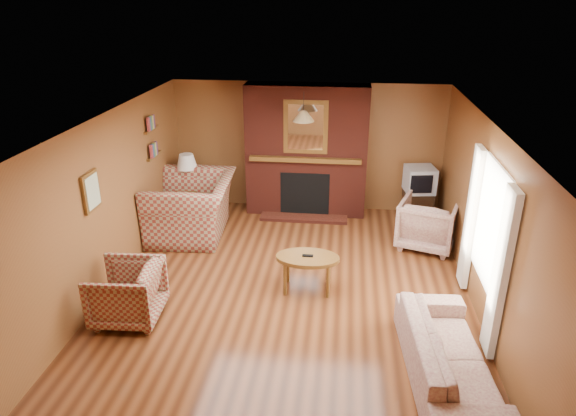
# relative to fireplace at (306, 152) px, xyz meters

# --- Properties ---
(floor) EXTENTS (6.50, 6.50, 0.00)m
(floor) POSITION_rel_fireplace_xyz_m (0.00, -2.98, -1.18)
(floor) COLOR #421F0E
(floor) RESTS_ON ground
(ceiling) EXTENTS (6.50, 6.50, 0.00)m
(ceiling) POSITION_rel_fireplace_xyz_m (0.00, -2.98, 1.22)
(ceiling) COLOR white
(ceiling) RESTS_ON wall_back
(wall_back) EXTENTS (6.50, 0.00, 6.50)m
(wall_back) POSITION_rel_fireplace_xyz_m (0.00, 0.27, 0.02)
(wall_back) COLOR brown
(wall_back) RESTS_ON floor
(wall_front) EXTENTS (6.50, 0.00, 6.50)m
(wall_front) POSITION_rel_fireplace_xyz_m (0.00, -6.23, 0.02)
(wall_front) COLOR brown
(wall_front) RESTS_ON floor
(wall_left) EXTENTS (0.00, 6.50, 6.50)m
(wall_left) POSITION_rel_fireplace_xyz_m (-2.50, -2.98, 0.02)
(wall_left) COLOR brown
(wall_left) RESTS_ON floor
(wall_right) EXTENTS (0.00, 6.50, 6.50)m
(wall_right) POSITION_rel_fireplace_xyz_m (2.50, -2.98, 0.02)
(wall_right) COLOR brown
(wall_right) RESTS_ON floor
(fireplace) EXTENTS (2.20, 0.82, 2.40)m
(fireplace) POSITION_rel_fireplace_xyz_m (0.00, 0.00, 0.00)
(fireplace) COLOR #4E1911
(fireplace) RESTS_ON floor
(window_right) EXTENTS (0.10, 1.85, 2.00)m
(window_right) POSITION_rel_fireplace_xyz_m (2.45, -3.18, -0.06)
(window_right) COLOR beige
(window_right) RESTS_ON wall_right
(bookshelf) EXTENTS (0.09, 0.55, 0.71)m
(bookshelf) POSITION_rel_fireplace_xyz_m (-2.44, -1.08, 0.48)
(bookshelf) COLOR brown
(bookshelf) RESTS_ON wall_left
(botanical_print) EXTENTS (0.05, 0.40, 0.50)m
(botanical_print) POSITION_rel_fireplace_xyz_m (-2.47, -3.28, 0.37)
(botanical_print) COLOR brown
(botanical_print) RESTS_ON wall_left
(pendant_light) EXTENTS (0.36, 0.36, 0.48)m
(pendant_light) POSITION_rel_fireplace_xyz_m (0.00, -0.68, 0.82)
(pendant_light) COLOR black
(pendant_light) RESTS_ON ceiling
(plaid_loveseat) EXTENTS (1.46, 1.64, 1.01)m
(plaid_loveseat) POSITION_rel_fireplace_xyz_m (-1.85, -1.20, -0.68)
(plaid_loveseat) COLOR maroon
(plaid_loveseat) RESTS_ON floor
(plaid_armchair) EXTENTS (0.88, 0.86, 0.76)m
(plaid_armchair) POSITION_rel_fireplace_xyz_m (-1.95, -3.75, -0.80)
(plaid_armchair) COLOR maroon
(plaid_armchair) RESTS_ON floor
(floral_sofa) EXTENTS (0.97, 2.13, 0.61)m
(floral_sofa) POSITION_rel_fireplace_xyz_m (1.90, -4.44, -0.88)
(floral_sofa) COLOR #BEB593
(floral_sofa) RESTS_ON floor
(floral_armchair) EXTENTS (1.11, 1.13, 0.82)m
(floral_armchair) POSITION_rel_fireplace_xyz_m (2.10, -1.22, -0.77)
(floral_armchair) COLOR #BEB593
(floral_armchair) RESTS_ON floor
(coffee_table) EXTENTS (0.88, 0.54, 0.54)m
(coffee_table) POSITION_rel_fireplace_xyz_m (0.26, -2.79, -0.72)
(coffee_table) COLOR brown
(coffee_table) RESTS_ON floor
(side_table) EXTENTS (0.50, 0.50, 0.61)m
(side_table) POSITION_rel_fireplace_xyz_m (-2.10, -0.53, -0.88)
(side_table) COLOR brown
(side_table) RESTS_ON floor
(table_lamp) EXTENTS (0.37, 0.37, 0.62)m
(table_lamp) POSITION_rel_fireplace_xyz_m (-2.10, -0.53, -0.23)
(table_lamp) COLOR white
(table_lamp) RESTS_ON side_table
(tv_stand) EXTENTS (0.53, 0.48, 0.57)m
(tv_stand) POSITION_rel_fireplace_xyz_m (2.05, -0.18, -0.90)
(tv_stand) COLOR black
(tv_stand) RESTS_ON floor
(crt_tv) EXTENTS (0.57, 0.56, 0.46)m
(crt_tv) POSITION_rel_fireplace_xyz_m (2.05, -0.19, -0.38)
(crt_tv) COLOR #AEB1B6
(crt_tv) RESTS_ON tv_stand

